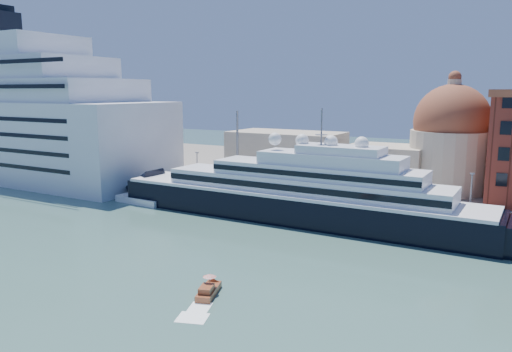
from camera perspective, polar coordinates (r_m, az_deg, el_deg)
The scene contains 9 objects.
ground at distance 78.71m, azimuth -2.51°, elevation -8.79°, with size 400.00×400.00×0.00m, color #345A52.
quay at distance 107.55m, azimuth 7.27°, elevation -3.10°, with size 180.00×10.00×2.50m, color gray.
land at distance 145.61m, azimuth 13.53°, elevation -0.02°, with size 260.00×72.00×2.00m, color slate.
quay_fence at distance 103.10m, azimuth 6.32°, elevation -2.59°, with size 180.00×0.10×1.20m, color slate.
superyacht at distance 98.54m, azimuth 2.94°, elevation -2.34°, with size 85.24×11.82×25.48m.
service_barge at distance 114.89m, azimuth -12.90°, elevation -2.67°, with size 12.85×5.21×2.82m.
water_taxi at distance 63.50m, azimuth -5.47°, elevation -12.87°, with size 3.61×5.91×2.66m.
church at distance 126.04m, azimuth 14.24°, elevation 3.02°, with size 66.00×18.00×25.50m.
lamp_posts at distance 109.90m, azimuth 0.91°, elevation 1.81°, with size 120.80×2.40×18.00m.
Camera 1 is at (40.19, -62.89, 25.01)m, focal length 35.00 mm.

